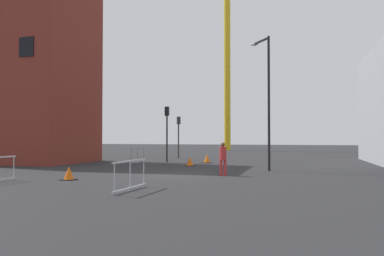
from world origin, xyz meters
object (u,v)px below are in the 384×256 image
Objects in this scene: streetlamp_tall at (267,92)px; traffic_cone_on_verge at (190,162)px; construction_crane at (230,25)px; pedestrian_walking at (223,156)px; traffic_light_far at (167,125)px; traffic_cone_striped at (69,174)px; traffic_light_near at (179,130)px; traffic_cone_orange at (207,159)px.

traffic_cone_on_verge is at bearing 156.35° from streetlamp_tall.
construction_crane reaches higher than pedestrian_walking.
streetlamp_tall is 9.83m from traffic_light_far.
traffic_cone_striped is at bearing -107.60° from traffic_cone_on_verge.
traffic_light_near is 6.10× the size of traffic_cone_on_verge.
traffic_light_near is 5.74× the size of traffic_cone_orange.
construction_crane is at bearing 98.81° from pedestrian_walking.
traffic_light_near is 0.89× the size of traffic_light_far.
traffic_cone_on_verge is (-0.36, -3.42, -0.02)m from traffic_cone_orange.
traffic_light_far reaches higher than traffic_light_near.
traffic_light_far reaches higher than pedestrian_walking.
streetlamp_tall reaches higher than traffic_cone_striped.
traffic_light_far is 2.59× the size of pedestrian_walking.
traffic_cone_on_verge is (2.21, -29.66, -17.78)m from construction_crane.
traffic_cone_striped is (-0.75, -39.00, -17.79)m from construction_crane.
traffic_light_near is at bearing 124.92° from traffic_cone_orange.
construction_crane is 31.79m from traffic_cone_orange.
construction_crane is at bearing 103.01° from streetlamp_tall.
pedestrian_walking is 2.72× the size of traffic_cone_striped.
traffic_light_near is 2.31× the size of pedestrian_walking.
streetlamp_tall is at bearing 61.04° from pedestrian_walking.
construction_crane is at bearing 94.26° from traffic_cone_on_verge.
pedestrian_walking is 7.25m from traffic_cone_striped.
traffic_cone_striped is (-6.23, -3.65, -0.67)m from pedestrian_walking.
traffic_cone_striped is at bearing -104.61° from traffic_cone_orange.
traffic_cone_orange reaches higher than traffic_cone_striped.
streetlamp_tall is 4.65× the size of pedestrian_walking.
traffic_cone_on_verge is (2.75, -3.33, -2.54)m from traffic_light_far.
traffic_cone_striped is 0.91× the size of traffic_cone_orange.
traffic_cone_orange is at bearing -55.08° from traffic_light_near.
traffic_cone_on_verge is at bearing -96.08° from traffic_cone_orange.
streetlamp_tall is at bearing -52.35° from traffic_light_near.
traffic_cone_orange is at bearing 107.69° from pedestrian_walking.
traffic_light_far reaches higher than traffic_cone_on_verge.
pedestrian_walking reaches higher than traffic_cone_striped.
traffic_cone_orange reaches higher than traffic_cone_on_verge.
traffic_cone_orange is (-4.80, 5.68, -4.16)m from streetlamp_tall.
pedestrian_walking is (6.02, -9.02, -1.88)m from traffic_light_far.
streetlamp_tall is at bearing -23.65° from traffic_cone_on_verge.
traffic_cone_striped is at bearing -91.10° from construction_crane.
traffic_cone_orange is at bearing 130.20° from streetlamp_tall.
traffic_cone_orange is (-2.90, 9.11, -0.64)m from pedestrian_walking.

